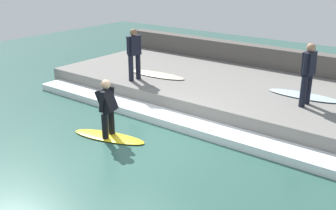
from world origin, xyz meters
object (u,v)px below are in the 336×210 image
object	(u,v)px
surfer_waiting_near	(134,52)
surfer_waiting_far	(308,71)
surfboard_waiting_near	(157,74)
surfer_riding	(107,105)
surfboard_waiting_far	(303,95)
surfboard_riding	(109,137)

from	to	relation	value
surfer_waiting_near	surfer_waiting_far	size ratio (longest dim) A/B	0.99
surfer_waiting_near	surfboard_waiting_near	distance (m)	1.19
surfboard_waiting_near	surfer_riding	bearing A→B (deg)	-158.65
surfer_waiting_near	surfboard_waiting_far	size ratio (longest dim) A/B	0.81
surfer_waiting_near	surfboard_waiting_far	world-z (taller)	surfer_waiting_near
surfer_waiting_far	surfboard_waiting_far	bearing A→B (deg)	20.77
surfer_riding	surfboard_waiting_near	size ratio (longest dim) A/B	0.67
surfer_waiting_near	surfboard_waiting_near	bearing A→B (deg)	-15.14
surfboard_waiting_far	surfboard_waiting_near	bearing A→B (deg)	100.24
surfer_waiting_far	surfer_waiting_near	bearing A→B (deg)	100.93
surfer_riding	surfboard_waiting_far	size ratio (longest dim) A/B	0.72
surfer_riding	surfboard_waiting_near	world-z (taller)	surfer_riding
surfboard_riding	surfer_waiting_far	distance (m)	5.13
surfer_waiting_near	surfer_riding	bearing A→B (deg)	-149.57
surfer_riding	surfer_waiting_far	distance (m)	4.97
surfer_waiting_far	surfboard_riding	bearing A→B (deg)	137.47
surfer_riding	surfboard_waiting_far	bearing A→B (deg)	-35.75
surfboard_riding	surfer_waiting_near	bearing A→B (deg)	30.43
surfer_riding	surfboard_waiting_near	bearing A→B (deg)	21.35
surfboard_riding	surfer_waiting_near	world-z (taller)	surfer_waiting_near
surfer_waiting_near	surfboard_riding	bearing A→B (deg)	-149.57
surfer_waiting_near	surfboard_waiting_near	size ratio (longest dim) A/B	0.76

